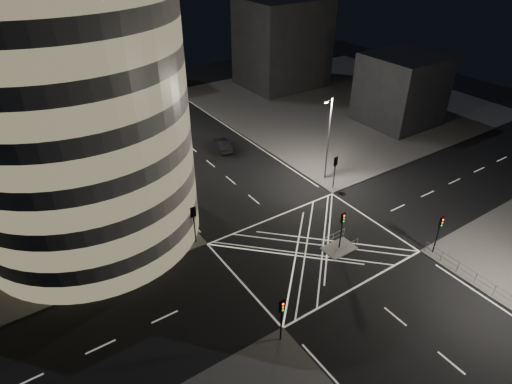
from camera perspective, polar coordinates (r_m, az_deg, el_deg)
ground at (r=41.10m, az=7.51°, el=-7.40°), size 120.00×120.00×0.00m
sidewalk_far_right at (r=75.92m, az=11.17°, el=11.75°), size 42.00×42.00×0.15m
central_island at (r=41.35m, az=11.00°, el=-7.36°), size 3.00×2.00×0.15m
building_right_far at (r=81.24m, az=3.49°, el=19.23°), size 14.00×12.00×15.00m
building_right_near at (r=68.18m, az=18.74°, el=12.83°), size 10.00×10.00×10.00m
building_far_end at (r=84.71m, az=-22.14°, el=18.56°), size 18.00×8.00×18.00m
tree_a at (r=40.40m, az=-12.01°, el=-1.16°), size 4.33×4.33×6.61m
tree_b at (r=44.82m, az=-15.22°, el=3.48°), size 4.92×4.92×7.97m
tree_c at (r=50.19m, az=-17.58°, el=5.75°), size 3.83×3.83×6.92m
tree_d at (r=55.24m, az=-19.71°, el=8.68°), size 5.74×5.74×8.76m
tree_e at (r=61.05m, az=-21.19°, el=9.64°), size 3.88×3.88×6.77m
traffic_signal_fl at (r=39.98m, az=-8.31°, el=-3.48°), size 0.55×0.22×4.00m
traffic_signal_nl at (r=31.18m, az=3.44°, el=-15.80°), size 0.55×0.22×4.00m
traffic_signal_fr at (r=48.65m, az=10.51°, el=3.33°), size 0.55×0.22×4.00m
traffic_signal_nr at (r=41.72m, az=23.26°, el=-4.45°), size 0.55×0.22×4.00m
traffic_signal_island at (r=39.63m, az=11.42°, el=-4.20°), size 0.55×0.22×4.00m
street_lamp_left_near at (r=42.47m, az=-12.50°, el=2.59°), size 1.25×0.25×10.00m
street_lamp_left_far at (r=58.21m, az=-19.56°, el=9.83°), size 1.25×0.25×10.00m
street_lamp_right_far at (r=49.26m, az=9.61°, el=7.24°), size 1.25×0.25×10.00m
railing_near_right at (r=40.90m, az=28.20°, el=-10.76°), size 0.06×11.70×1.10m
railing_island_south at (r=40.50m, az=11.97°, el=-7.34°), size 2.80×0.06×1.10m
railing_island_north at (r=41.44m, az=10.24°, el=-6.05°), size 2.80×0.06×1.10m
sedan at (r=57.87m, az=-4.40°, el=6.28°), size 2.59×4.63×1.44m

